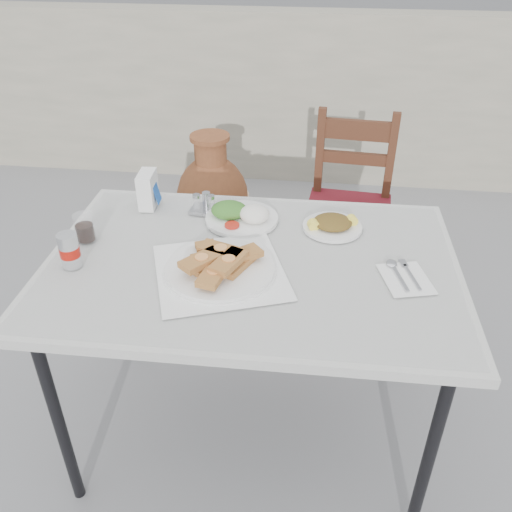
# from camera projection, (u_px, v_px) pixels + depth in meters

# --- Properties ---
(ground) EXTENTS (80.00, 80.00, 0.00)m
(ground) POSITION_uv_depth(u_px,v_px,m) (224.00, 427.00, 2.23)
(ground) COLOR slate
(ground) RESTS_ON ground
(cafe_table) EXTENTS (1.37, 0.94, 0.82)m
(cafe_table) POSITION_uv_depth(u_px,v_px,m) (251.00, 274.00, 1.81)
(cafe_table) COLOR black
(cafe_table) RESTS_ON ground
(pide_plate) EXTENTS (0.51, 0.51, 0.08)m
(pide_plate) POSITION_uv_depth(u_px,v_px,m) (220.00, 262.00, 1.70)
(pide_plate) COLOR white
(pide_plate) RESTS_ON cafe_table
(salad_rice_plate) EXTENTS (0.27, 0.27, 0.07)m
(salad_rice_plate) POSITION_uv_depth(u_px,v_px,m) (241.00, 215.00, 1.98)
(salad_rice_plate) COLOR white
(salad_rice_plate) RESTS_ON cafe_table
(salad_chopped_plate) EXTENTS (0.21, 0.21, 0.05)m
(salad_chopped_plate) POSITION_uv_depth(u_px,v_px,m) (332.00, 224.00, 1.94)
(salad_chopped_plate) COLOR white
(salad_chopped_plate) RESTS_ON cafe_table
(soda_can) EXTENTS (0.06, 0.06, 0.12)m
(soda_can) POSITION_uv_depth(u_px,v_px,m) (69.00, 250.00, 1.72)
(soda_can) COLOR silver
(soda_can) RESTS_ON cafe_table
(cola_glass) EXTENTS (0.07, 0.07, 0.10)m
(cola_glass) POSITION_uv_depth(u_px,v_px,m) (85.00, 229.00, 1.86)
(cola_glass) COLOR white
(cola_glass) RESTS_ON cafe_table
(napkin_holder) EXTENTS (0.08, 0.12, 0.14)m
(napkin_holder) POSITION_uv_depth(u_px,v_px,m) (148.00, 190.00, 2.06)
(napkin_holder) COLOR white
(napkin_holder) RESTS_ON cafe_table
(condiment_caddy) EXTENTS (0.12, 0.10, 0.08)m
(condiment_caddy) POSITION_uv_depth(u_px,v_px,m) (205.00, 205.00, 2.04)
(condiment_caddy) COLOR #B2B2B9
(condiment_caddy) RESTS_ON cafe_table
(cutlery_napkin) EXTENTS (0.18, 0.21, 0.01)m
(cutlery_napkin) POSITION_uv_depth(u_px,v_px,m) (404.00, 276.00, 1.69)
(cutlery_napkin) COLOR white
(cutlery_napkin) RESTS_ON cafe_table
(chair) EXTENTS (0.46, 0.46, 0.95)m
(chair) POSITION_uv_depth(u_px,v_px,m) (349.00, 206.00, 2.79)
(chair) COLOR #381B0F
(chair) RESTS_ON ground
(terracotta_urn) EXTENTS (0.43, 0.43, 0.74)m
(terracotta_urn) POSITION_uv_depth(u_px,v_px,m) (213.00, 200.00, 3.17)
(terracotta_urn) COLOR brown
(terracotta_urn) RESTS_ON ground
(back_wall) EXTENTS (6.00, 0.25, 1.20)m
(back_wall) POSITION_uv_depth(u_px,v_px,m) (281.00, 98.00, 3.97)
(back_wall) COLOR #A19886
(back_wall) RESTS_ON ground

